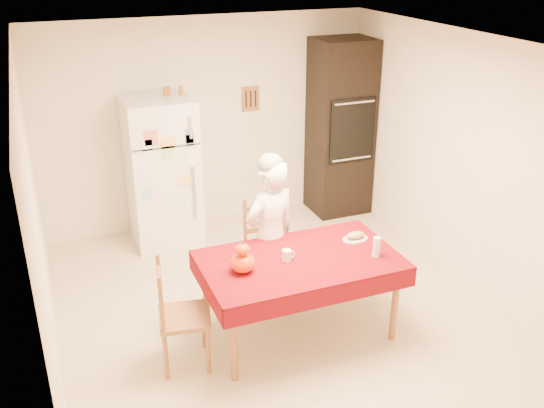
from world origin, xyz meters
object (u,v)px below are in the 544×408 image
chair_left (175,312)px  bread_plate (355,239)px  wine_glass (377,247)px  refrigerator (162,172)px  coffee_mug (287,255)px  oven_cabinet (340,128)px  dining_table (300,266)px  chair_far (266,241)px  pumpkin_lower (243,263)px  seated_woman (270,236)px

chair_left → bread_plate: 1.74m
bread_plate → wine_glass: bearing=-85.8°
refrigerator → coffee_mug: (0.57, -2.28, -0.04)m
refrigerator → bread_plate: refrigerator is taller
oven_cabinet → wine_glass: size_ratio=12.50×
refrigerator → chair_left: size_ratio=1.79×
refrigerator → dining_table: (0.69, -2.29, -0.16)m
oven_cabinet → dining_table: oven_cabinet is taller
chair_far → bread_plate: size_ratio=3.96×
dining_table → refrigerator: bearing=106.7°
dining_table → coffee_mug: size_ratio=17.00×
coffee_mug → pumpkin_lower: bearing=-175.6°
dining_table → coffee_mug: coffee_mug is taller
refrigerator → chair_far: (0.71, -1.42, -0.34)m
coffee_mug → bread_plate: size_ratio=0.42×
dining_table → wine_glass: bearing=-17.1°
refrigerator → chair_left: bearing=-100.4°
refrigerator → oven_cabinet: 2.29m
chair_far → dining_table: bearing=-92.0°
seated_woman → bread_plate: seated_woman is taller
chair_left → chair_far: bearing=-42.1°
chair_far → pumpkin_lower: 1.09m
coffee_mug → pumpkin_lower: pumpkin_lower is taller
wine_glass → oven_cabinet: bearing=69.2°
chair_far → bread_plate: chair_far is taller
seated_woman → wine_glass: seated_woman is taller
refrigerator → chair_far: size_ratio=1.79×
seated_woman → wine_glass: (0.70, -0.71, 0.10)m
chair_far → wine_glass: 1.27m
oven_cabinet → wine_glass: 2.72m
oven_cabinet → seated_woman: 2.49m
coffee_mug → bread_plate: bearing=9.4°
dining_table → pumpkin_lower: 0.55m
chair_left → wine_glass: 1.78m
coffee_mug → bread_plate: coffee_mug is taller
chair_far → pumpkin_lower: size_ratio=4.51×
dining_table → bread_plate: bread_plate is taller
seated_woman → coffee_mug: 0.51m
bread_plate → oven_cabinet: bearing=65.9°
chair_left → dining_table: bearing=-79.2°
oven_cabinet → bread_plate: size_ratio=9.17×
chair_far → chair_left: bearing=-142.4°
refrigerator → seated_woman: refrigerator is taller
chair_far → coffee_mug: (-0.14, -0.86, 0.30)m
dining_table → chair_far: chair_far is taller
seated_woman → refrigerator: bearing=-86.3°
wine_glass → bread_plate: (-0.02, 0.33, -0.08)m
dining_table → seated_woman: bearing=97.6°
chair_far → seated_woman: 0.44m
oven_cabinet → chair_left: bearing=-138.9°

